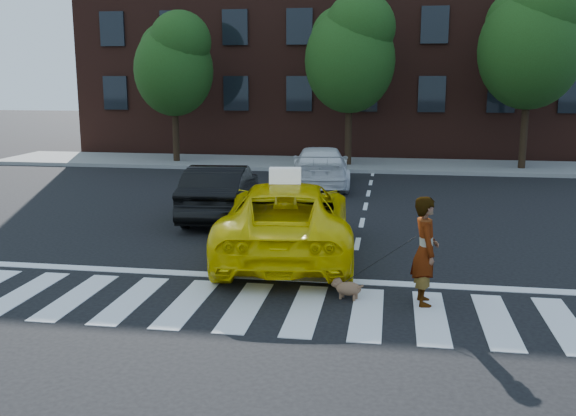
{
  "coord_description": "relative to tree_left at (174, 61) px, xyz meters",
  "views": [
    {
      "loc": [
        2.31,
        -9.83,
        3.72
      ],
      "look_at": [
        0.25,
        2.87,
        1.1
      ],
      "focal_mm": 40.0,
      "sensor_mm": 36.0,
      "label": 1
    }
  ],
  "objects": [
    {
      "name": "ground",
      "position": [
        6.97,
        -17.0,
        -4.44
      ],
      "size": [
        120.0,
        120.0,
        0.0
      ],
      "primitive_type": "plane",
      "color": "black",
      "rests_on": "ground"
    },
    {
      "name": "crosswalk",
      "position": [
        6.97,
        -17.0,
        -4.43
      ],
      "size": [
        13.0,
        2.4,
        0.01
      ],
      "primitive_type": "cube",
      "color": "silver",
      "rests_on": "ground"
    },
    {
      "name": "stop_line",
      "position": [
        6.97,
        -15.4,
        -4.43
      ],
      "size": [
        12.0,
        0.3,
        0.01
      ],
      "primitive_type": "cube",
      "color": "silver",
      "rests_on": "ground"
    },
    {
      "name": "sidewalk_far",
      "position": [
        6.97,
        0.5,
        -4.37
      ],
      "size": [
        30.0,
        4.0,
        0.15
      ],
      "primitive_type": "cube",
      "color": "slate",
      "rests_on": "ground"
    },
    {
      "name": "building",
      "position": [
        6.97,
        8.0,
        1.56
      ],
      "size": [
        26.0,
        10.0,
        12.0
      ],
      "primitive_type": "cube",
      "color": "#411F17",
      "rests_on": "ground"
    },
    {
      "name": "tree_left",
      "position": [
        0.0,
        0.0,
        0.0
      ],
      "size": [
        3.39,
        3.38,
        6.5
      ],
      "color": "black",
      "rests_on": "ground"
    },
    {
      "name": "tree_mid",
      "position": [
        7.5,
        -0.0,
        0.41
      ],
      "size": [
        3.69,
        3.69,
        7.1
      ],
      "color": "black",
      "rests_on": "ground"
    },
    {
      "name": "tree_right",
      "position": [
        14.5,
        -0.0,
        0.82
      ],
      "size": [
        4.0,
        4.0,
        7.7
      ],
      "color": "black",
      "rests_on": "ground"
    },
    {
      "name": "taxi",
      "position": [
        7.12,
        -13.71,
        -3.65
      ],
      "size": [
        3.24,
        5.94,
        1.58
      ],
      "primitive_type": "imported",
      "rotation": [
        0.0,
        0.0,
        3.25
      ],
      "color": "yellow",
      "rests_on": "ground"
    },
    {
      "name": "black_sedan",
      "position": [
        4.76,
        -10.33,
        -3.72
      ],
      "size": [
        1.89,
        4.49,
        1.44
      ],
      "primitive_type": "imported",
      "rotation": [
        0.0,
        0.0,
        3.23
      ],
      "color": "black",
      "rests_on": "ground"
    },
    {
      "name": "white_suv",
      "position": [
        6.85,
        -4.89,
        -3.74
      ],
      "size": [
        2.47,
        5.0,
        1.4
      ],
      "primitive_type": "imported",
      "rotation": [
        0.0,
        0.0,
        3.25
      ],
      "color": "silver",
      "rests_on": "ground"
    },
    {
      "name": "woman",
      "position": [
        9.87,
        -16.38,
        -3.52
      ],
      "size": [
        0.52,
        0.72,
        1.83
      ],
      "primitive_type": "imported",
      "rotation": [
        0.0,
        0.0,
        1.7
      ],
      "color": "#999999",
      "rests_on": "ground"
    },
    {
      "name": "dog",
      "position": [
        8.58,
        -16.35,
        -4.24
      ],
      "size": [
        0.59,
        0.37,
        0.34
      ],
      "rotation": [
        0.0,
        0.0,
        -0.35
      ],
      "color": "#8D6147",
      "rests_on": "ground"
    },
    {
      "name": "taxi_sign",
      "position": [
        7.12,
        -13.91,
        -2.7
      ],
      "size": [
        0.68,
        0.35,
        0.32
      ],
      "primitive_type": "cube",
      "rotation": [
        0.0,
        0.0,
        3.25
      ],
      "color": "white",
      "rests_on": "taxi"
    }
  ]
}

